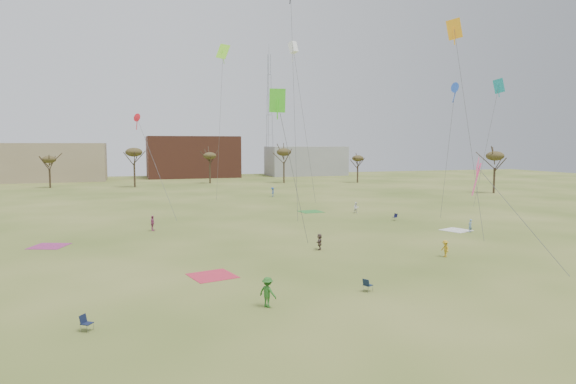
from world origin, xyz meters
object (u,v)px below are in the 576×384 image
object	(u,v)px
camp_chair_right	(395,218)
camp_chair_center	(368,288)
radio_tower	(269,114)
camp_chair_left	(87,326)
flyer_near_center	(268,292)

from	to	relation	value
camp_chair_right	camp_chair_center	bearing A→B (deg)	-52.90
radio_tower	camp_chair_left	bearing A→B (deg)	-109.71
camp_chair_center	camp_chair_right	bearing A→B (deg)	-59.40
flyer_near_center	camp_chair_left	bearing A→B (deg)	57.31
camp_chair_center	camp_chair_right	size ratio (longest dim) A/B	1.00
camp_chair_center	flyer_near_center	bearing A→B (deg)	71.89
flyer_near_center	camp_chair_center	xyz separation A→B (m)	(7.17, 1.05, -0.65)
camp_chair_left	radio_tower	bearing A→B (deg)	13.75
camp_chair_right	radio_tower	size ratio (longest dim) A/B	0.02
radio_tower	flyer_near_center	bearing A→B (deg)	-105.73
camp_chair_left	camp_chair_center	world-z (taller)	same
camp_chair_left	camp_chair_center	distance (m)	17.28
camp_chair_left	flyer_near_center	bearing A→B (deg)	-51.62
flyer_near_center	camp_chair_center	distance (m)	7.27
flyer_near_center	radio_tower	size ratio (longest dim) A/B	0.04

